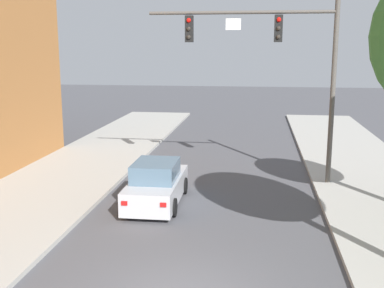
# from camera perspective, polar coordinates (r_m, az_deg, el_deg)

# --- Properties ---
(traffic_signal_mast) EXTENTS (7.49, 0.38, 7.50)m
(traffic_signal_mast) POSITION_cam_1_polar(r_m,az_deg,el_deg) (19.71, 10.29, 10.59)
(traffic_signal_mast) COLOR #514C47
(traffic_signal_mast) RESTS_ON sidewalk_right
(car_lead_silver) EXTENTS (1.87, 4.26, 1.60)m
(car_lead_silver) POSITION_cam_1_polar(r_m,az_deg,el_deg) (17.51, -4.23, -4.83)
(car_lead_silver) COLOR #B7B7BC
(car_lead_silver) RESTS_ON ground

